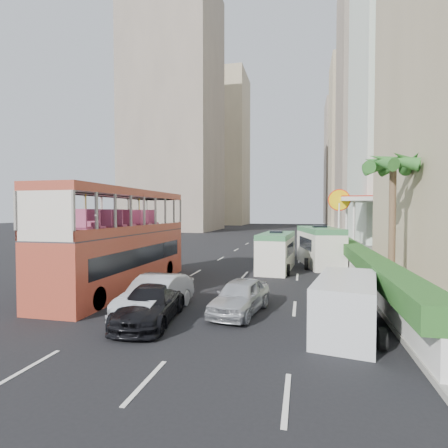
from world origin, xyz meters
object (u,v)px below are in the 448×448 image
(car_black, at_px, (151,321))
(car_silver_lane_b, at_px, (240,313))
(panel_van_far, at_px, (311,238))
(panel_van_near, at_px, (346,305))
(van_asset, at_px, (277,260))
(car_silver_lane_a, at_px, (156,314))
(minibus_near, at_px, (276,252))
(minibus_far, at_px, (319,246))
(palm_tree, at_px, (392,222))
(double_decker_bus, at_px, (122,239))
(shell_station, at_px, (370,223))

(car_black, bearing_deg, car_silver_lane_b, 23.80)
(panel_van_far, bearing_deg, panel_van_near, -80.59)
(van_asset, height_order, panel_van_far, panel_van_far)
(car_black, height_order, panel_van_near, panel_van_near)
(car_silver_lane_a, bearing_deg, car_silver_lane_b, 16.77)
(panel_van_far, bearing_deg, minibus_near, -89.83)
(car_silver_lane_b, relative_size, minibus_far, 0.62)
(car_silver_lane_b, distance_m, palm_tree, 10.56)
(car_black, xyz_separation_m, van_asset, (3.19, 17.38, 0.00))
(double_decker_bus, bearing_deg, car_silver_lane_a, -47.38)
(double_decker_bus, relative_size, car_silver_lane_b, 2.83)
(panel_van_near, bearing_deg, car_black, -165.58)
(van_asset, relative_size, panel_van_far, 1.06)
(panel_van_near, distance_m, shell_station, 27.99)
(minibus_far, relative_size, panel_van_far, 1.37)
(double_decker_bus, distance_m, panel_van_near, 11.51)
(minibus_far, distance_m, panel_van_near, 14.41)
(double_decker_bus, relative_size, panel_van_far, 2.40)
(car_black, distance_m, panel_van_far, 30.96)
(double_decker_bus, height_order, palm_tree, palm_tree)
(van_asset, distance_m, shell_station, 14.07)
(car_silver_lane_b, relative_size, palm_tree, 0.61)
(car_silver_lane_a, bearing_deg, shell_station, 67.24)
(car_silver_lane_a, xyz_separation_m, panel_van_near, (6.89, -0.45, 0.89))
(car_black, bearing_deg, panel_van_far, 71.64)
(panel_van_near, bearing_deg, panel_van_far, 101.41)
(panel_van_far, bearing_deg, van_asset, -94.66)
(minibus_far, bearing_deg, shell_station, 54.94)
(car_black, distance_m, minibus_near, 12.72)
(van_asset, distance_m, palm_tree, 11.41)
(van_asset, relative_size, shell_station, 0.61)
(palm_tree, height_order, shell_station, palm_tree)
(car_silver_lane_b, distance_m, shell_station, 27.84)
(minibus_far, bearing_deg, panel_van_near, -100.52)
(double_decker_bus, bearing_deg, minibus_far, 44.17)
(minibus_far, bearing_deg, panel_van_far, 79.63)
(car_black, distance_m, minibus_far, 16.27)
(car_silver_lane_b, xyz_separation_m, panel_van_far, (3.27, 28.57, 0.92))
(double_decker_bus, bearing_deg, shell_station, 55.18)
(double_decker_bus, xyz_separation_m, panel_van_near, (10.51, -4.39, -1.64))
(car_black, bearing_deg, double_decker_bus, 121.42)
(panel_van_near, xyz_separation_m, shell_station, (5.49, 27.39, 1.86))
(panel_van_far, xyz_separation_m, palm_tree, (3.77, -21.46, 2.46))
(minibus_near, bearing_deg, car_black, -102.16)
(minibus_far, xyz_separation_m, palm_tree, (3.50, -6.01, 1.98))
(panel_van_far, distance_m, palm_tree, 21.93)
(car_black, relative_size, palm_tree, 0.69)
(double_decker_bus, height_order, van_asset, double_decker_bus)
(car_silver_lane_b, distance_m, car_black, 3.42)
(car_silver_lane_b, xyz_separation_m, palm_tree, (7.04, 7.11, 3.38))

